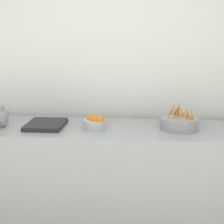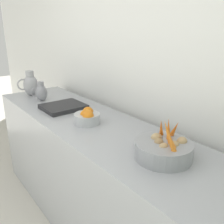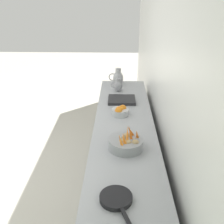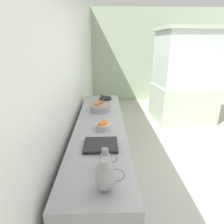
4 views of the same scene
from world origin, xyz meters
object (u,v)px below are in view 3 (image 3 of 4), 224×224
vegetable_colander (126,143)px  orange_bowl (120,111)px  metal_pitcher_tall (118,78)px  metal_pitcher_short (118,86)px  skillet_on_counter (116,198)px

vegetable_colander → orange_bowl: bearing=-85.6°
metal_pitcher_tall → metal_pitcher_short: (-0.01, 0.25, -0.03)m
metal_pitcher_tall → metal_pitcher_short: metal_pitcher_tall is taller
metal_pitcher_tall → skillet_on_counter: size_ratio=0.71×
metal_pitcher_short → skillet_on_counter: 2.10m
metal_pitcher_tall → metal_pitcher_short: 0.25m
orange_bowl → skillet_on_counter: (0.03, 1.33, -0.03)m
orange_bowl → metal_pitcher_tall: bearing=-88.2°
metal_pitcher_tall → skillet_on_counter: 2.35m
orange_bowl → metal_pitcher_tall: metal_pitcher_tall is taller
vegetable_colander → metal_pitcher_short: (0.08, -1.45, 0.03)m
vegetable_colander → skillet_on_counter: 0.65m
vegetable_colander → metal_pitcher_short: vegetable_colander is taller
metal_pitcher_short → orange_bowl: bearing=92.0°
vegetable_colander → metal_pitcher_tall: (0.08, -1.70, 0.06)m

